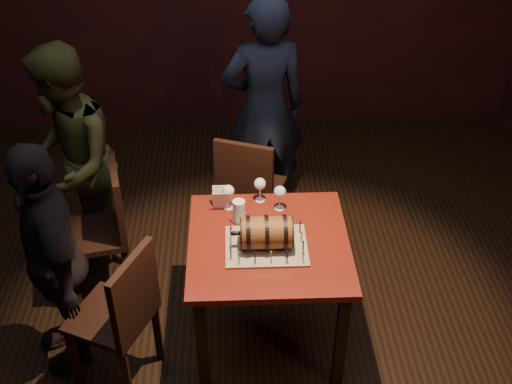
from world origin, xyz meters
TOP-DOWN VIEW (x-y plane):
  - room_shell at (0.00, 0.00)m, footprint 5.04×5.04m
  - pub_table at (0.13, -0.14)m, footprint 0.90×0.90m
  - cake_board at (0.11, -0.19)m, footprint 0.45×0.35m
  - barrel_cake at (0.11, -0.19)m, footprint 0.34×0.20m
  - birthday_candles at (0.11, -0.19)m, footprint 0.40×0.30m
  - wine_glass_left at (-0.09, 0.17)m, footprint 0.07×0.07m
  - wine_glass_mid at (0.09, 0.24)m, footprint 0.07×0.07m
  - wine_glass_right at (0.21, 0.15)m, footprint 0.07×0.07m
  - pint_of_ale at (-0.03, 0.03)m, footprint 0.07×0.07m
  - menu_card at (-0.14, 0.18)m, footprint 0.10×0.05m
  - chair_back at (0.04, 0.69)m, footprint 0.51×0.51m
  - chair_left_rear at (-0.88, 0.33)m, footprint 0.47×0.47m
  - chair_left_front at (-0.68, -0.43)m, footprint 0.53×0.53m
  - person_back at (0.17, 1.22)m, footprint 0.68×0.50m
  - person_left_rear at (-1.12, 0.63)m, footprint 0.70×0.85m
  - person_left_front at (-1.05, -0.22)m, footprint 0.68×0.93m

SIDE VIEW (x-z plane):
  - chair_back at x=0.04m, z-range 0.06..0.99m
  - chair_left_rear at x=-0.88m, z-range 0.06..0.99m
  - chair_left_front at x=-0.68m, z-range 0.06..0.99m
  - pub_table at x=0.13m, z-range 0.27..1.02m
  - person_left_front at x=-1.05m, z-range 0.00..1.47m
  - cake_board at x=0.11m, z-range 0.75..0.76m
  - person_left_rear at x=-1.12m, z-range 0.00..1.59m
  - birthday_candles at x=0.11m, z-range 0.76..0.85m
  - menu_card at x=-0.14m, z-range 0.75..0.88m
  - pint_of_ale at x=-0.03m, z-range 0.75..0.90m
  - person_back at x=0.17m, z-range 0.00..1.69m
  - barrel_cake at x=0.11m, z-range 0.75..0.95m
  - wine_glass_mid at x=0.09m, z-range 0.79..0.95m
  - wine_glass_left at x=-0.09m, z-range 0.79..0.95m
  - wine_glass_right at x=0.21m, z-range 0.79..0.95m
  - room_shell at x=0.00m, z-range 0.00..2.80m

